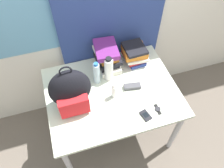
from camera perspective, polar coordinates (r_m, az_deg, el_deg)
The scene contains 13 objects.
ground_plane at distance 2.39m, azimuth 3.38°, elevation -20.34°, with size 12.00×12.00×0.00m, color #665B51.
wall_back at distance 1.94m, azimuth -5.09°, elevation 20.01°, with size 6.00×0.06×2.50m.
curtain_blue at distance 1.93m, azimuth -0.12°, elevation 19.94°, with size 0.98×0.04×2.50m.
desk at distance 2.00m, azimuth 0.00°, elevation -3.16°, with size 1.15×0.89×0.72m.
backpack at distance 1.74m, azimuth -10.80°, elevation -1.68°, with size 0.33×0.25×0.45m.
book_stack_left at distance 2.02m, azimuth -1.31°, elevation 7.00°, with size 0.24×0.28×0.26m.
book_stack_center at distance 2.12m, azimuth 5.93°, elevation 7.96°, with size 0.24×0.26×0.18m.
water_bottle at distance 1.91m, azimuth -4.04°, elevation 2.82°, with size 0.06×0.06×0.24m.
sports_bottle at distance 1.93m, azimuth -0.86°, elevation 3.94°, with size 0.08×0.08×0.26m.
sunscreen_bottle at distance 1.84m, azimuth 0.56°, elevation -1.85°, with size 0.04×0.04×0.16m.
cell_phone at distance 1.81m, azimuth 8.78°, elevation -8.11°, with size 0.08×0.11×0.02m.
sunglasses_case at distance 1.95m, azimuth 5.29°, elevation -0.65°, with size 0.16×0.08×0.04m.
wristwatch at distance 1.86m, azimuth 11.86°, elevation -6.45°, with size 0.05×0.10×0.01m.
Camera 1 is at (-0.34, -0.64, 2.28)m, focal length 35.00 mm.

